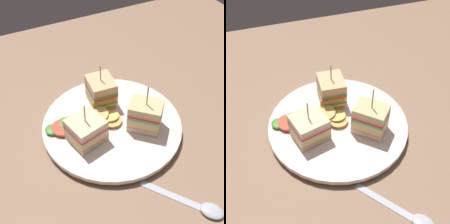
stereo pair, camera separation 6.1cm
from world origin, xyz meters
TOP-DOWN VIEW (x-y plane):
  - ground_plane at (0.00, 0.00)cm, footprint 117.86×94.03cm
  - plate at (0.00, 0.00)cm, footprint 28.28×28.28cm
  - sandwich_wedge_0 at (0.67, 6.50)cm, footprint 5.67×6.63cm
  - sandwich_wedge_1 at (-6.28, -1.80)cm, footprint 7.47×7.17cm
  - sandwich_wedge_2 at (5.29, -3.85)cm, footprint 7.71×7.62cm
  - chip_pile at (-0.91, 1.13)cm, footprint 7.53×7.56cm
  - salad_garnish at (-9.19, 3.26)cm, footprint 7.85×5.72cm
  - spoon at (5.33, -22.77)cm, footprint 10.30×12.82cm

SIDE VIEW (x-z plane):
  - ground_plane at x=0.00cm, z-range -1.80..0.00cm
  - spoon at x=5.33cm, z-range -0.09..0.91cm
  - plate at x=0.00cm, z-range 0.18..1.89cm
  - salad_garnish at x=-9.19cm, z-range 1.56..3.05cm
  - chip_pile at x=-0.91cm, z-range 1.50..3.85cm
  - sandwich_wedge_1 at x=-6.28cm, z-range -0.20..8.65cm
  - sandwich_wedge_0 at x=0.67cm, z-range -0.07..9.51cm
  - sandwich_wedge_2 at x=5.29cm, z-range -0.52..10.03cm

